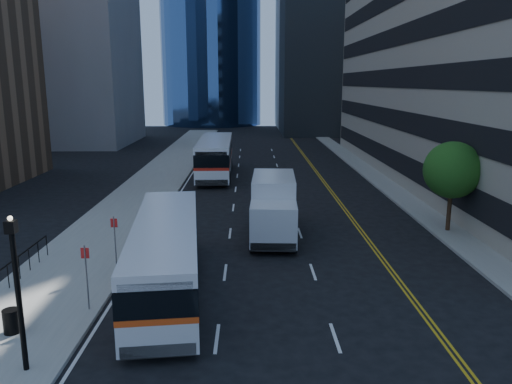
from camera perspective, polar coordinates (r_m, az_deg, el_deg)
ground at (r=21.25m, az=5.85°, el=-11.05°), size 160.00×160.00×0.00m
sidewalk_west at (r=45.86m, az=-10.96°, el=1.67°), size 5.00×90.00×0.15m
sidewalk_east at (r=46.55m, az=13.39°, el=1.72°), size 2.00×90.00×0.15m
midrise_west at (r=76.35m, az=-21.53°, el=18.40°), size 18.00×18.00×35.00m
street_tree at (r=30.02m, az=21.54°, el=2.34°), size 3.20×3.20×5.10m
lamp_post at (r=15.96m, az=-25.59°, el=-9.84°), size 0.28×0.28×4.56m
bus_front at (r=20.78m, az=-10.21°, el=-6.96°), size 3.76×11.68×2.96m
bus_rear at (r=46.20m, az=-4.66°, el=4.15°), size 3.04×13.07×3.36m
box_truck at (r=27.63m, az=2.01°, el=-1.63°), size 2.68×6.97×3.29m
trash_can at (r=19.23m, az=-26.16°, el=-13.10°), size 0.56×0.56×0.83m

